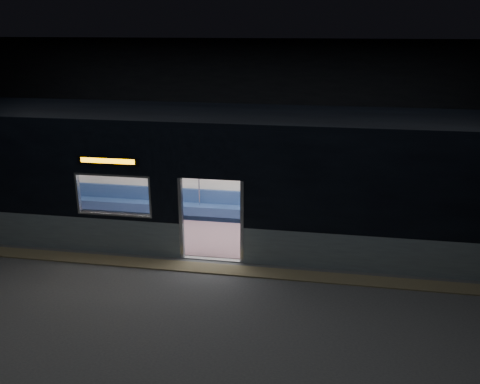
# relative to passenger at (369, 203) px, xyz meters

# --- Properties ---
(station_floor) EXTENTS (24.00, 14.00, 0.01)m
(station_floor) POSITION_rel_passenger_xyz_m (-3.83, -3.55, -0.81)
(station_floor) COLOR #47494C
(station_floor) RESTS_ON ground
(station_envelope) EXTENTS (24.00, 14.00, 5.00)m
(station_envelope) POSITION_rel_passenger_xyz_m (-3.83, -3.55, 2.86)
(station_envelope) COLOR black
(station_envelope) RESTS_ON station_floor
(tactile_strip) EXTENTS (22.80, 0.50, 0.03)m
(tactile_strip) POSITION_rel_passenger_xyz_m (-3.83, -3.00, -0.79)
(tactile_strip) COLOR #8C7F59
(tactile_strip) RESTS_ON station_floor
(metro_car) EXTENTS (18.00, 3.04, 3.35)m
(metro_car) POSITION_rel_passenger_xyz_m (-3.83, -1.00, 1.04)
(metro_car) COLOR #8FA4AA
(metro_car) RESTS_ON station_floor
(passenger) EXTENTS (0.41, 0.70, 1.38)m
(passenger) POSITION_rel_passenger_xyz_m (0.00, 0.00, 0.00)
(passenger) COLOR black
(passenger) RESTS_ON metro_car
(handbag) EXTENTS (0.28, 0.24, 0.13)m
(handbag) POSITION_rel_passenger_xyz_m (0.03, -0.23, -0.13)
(handbag) COLOR black
(handbag) RESTS_ON passenger
(transit_map) EXTENTS (1.12, 0.03, 0.73)m
(transit_map) POSITION_rel_passenger_xyz_m (-1.84, 0.31, 0.71)
(transit_map) COLOR white
(transit_map) RESTS_ON metro_car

